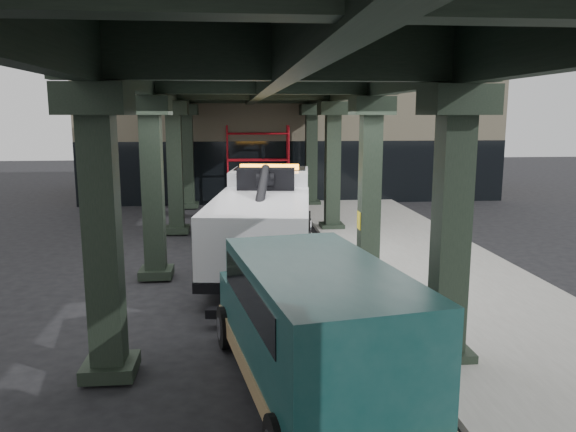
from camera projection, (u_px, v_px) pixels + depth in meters
ground at (284, 298)px, 14.02m from camera, size 90.00×90.00×0.00m
sidewalk at (431, 269)px, 16.40m from camera, size 5.00×40.00×0.15m
lane_stripe at (337, 273)px, 16.14m from camera, size 0.12×38.00×0.01m
viaduct at (262, 79)px, 14.98m from camera, size 7.40×32.00×6.40m
building at (287, 124)px, 33.10m from camera, size 22.00×10.00×8.00m
scaffolding at (258, 164)px, 27.99m from camera, size 3.08×0.88×4.00m
tow_truck at (265, 216)px, 17.07m from camera, size 3.70×9.46×3.03m
towed_van at (312, 325)px, 8.84m from camera, size 3.09×5.93×2.29m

